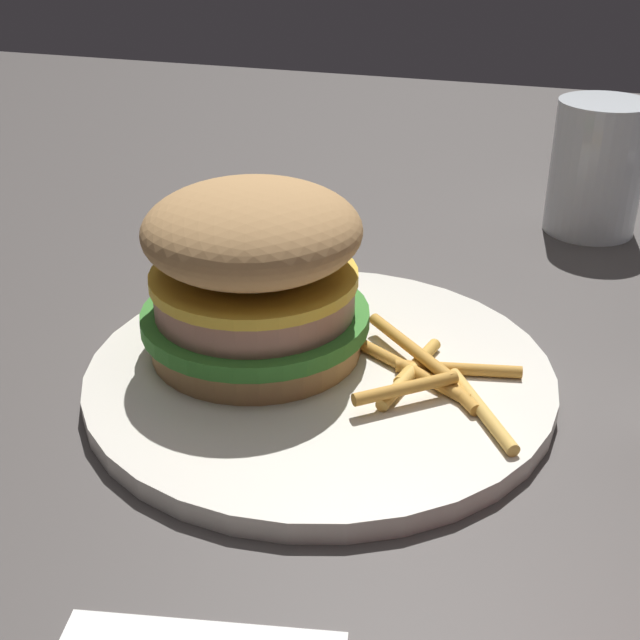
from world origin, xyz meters
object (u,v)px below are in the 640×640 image
Objects in this scene: sandwich at (254,272)px; plate at (320,376)px; drink_glass at (595,176)px; fries_pile at (430,375)px.

plate is at bearing -11.14° from sandwich.
drink_glass reaches higher than plate.
sandwich reaches higher than fries_pile.
drink_glass is at bearing 57.76° from sandwich.
fries_pile is (0.06, 0.00, 0.01)m from plate.
fries_pile is at bearing -3.97° from sandwich.
plate is at bearing -179.16° from fries_pile.
plate is 2.52× the size of fries_pile.
fries_pile is at bearing -104.42° from drink_glass.
sandwich reaches higher than plate.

